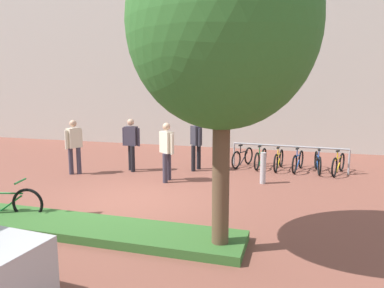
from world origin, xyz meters
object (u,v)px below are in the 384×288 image
object	(u,v)px
person_shirt_white	(74,143)
bollard_steel	(263,168)
person_suited_navy	(131,141)
person_suited_dark	(196,141)
bike_at_sign	(4,203)
bike_rack_cluster	(288,160)
tree_sidewalk	(223,25)
person_casual_tan	(167,148)

from	to	relation	value
person_shirt_white	bollard_steel	bearing A→B (deg)	5.02
person_suited_navy	person_suited_dark	bearing A→B (deg)	19.16
bike_at_sign	person_shirt_white	xyz separation A→B (m)	(-0.90, 3.83, 0.63)
bike_at_sign	bike_rack_cluster	world-z (taller)	bike_at_sign
bollard_steel	person_shirt_white	xyz separation A→B (m)	(-5.81, -0.51, 0.53)
tree_sidewalk	bike_at_sign	world-z (taller)	tree_sidewalk
bike_rack_cluster	person_suited_dark	distance (m)	3.13
bike_at_sign	bike_rack_cluster	size ratio (longest dim) A/B	0.44
bike_rack_cluster	person_suited_navy	bearing A→B (deg)	-162.18
tree_sidewalk	person_casual_tan	xyz separation A→B (m)	(-2.42, 4.02, -2.67)
tree_sidewalk	bike_at_sign	bearing A→B (deg)	177.29
bike_rack_cluster	bike_at_sign	bearing A→B (deg)	-131.36
person_suited_dark	person_casual_tan	bearing A→B (deg)	-104.69
person_suited_navy	person_casual_tan	bearing A→B (deg)	-30.53
person_casual_tan	person_suited_dark	size ratio (longest dim) A/B	1.00
person_shirt_white	person_suited_navy	bearing A→B (deg)	30.67
bike_at_sign	person_suited_navy	xyz separation A→B (m)	(0.63, 4.73, 0.63)
tree_sidewalk	person_suited_navy	distance (m)	6.90
tree_sidewalk	bike_at_sign	size ratio (longest dim) A/B	3.21
bike_at_sign	person_suited_dark	distance (m)	6.06
person_suited_navy	bike_rack_cluster	bearing A→B (deg)	17.82
tree_sidewalk	person_suited_dark	size ratio (longest dim) A/B	3.07
bike_rack_cluster	person_casual_tan	size ratio (longest dim) A/B	2.18
bollard_steel	person_suited_navy	world-z (taller)	person_suited_navy
tree_sidewalk	person_suited_navy	size ratio (longest dim) A/B	3.07
tree_sidewalk	person_casual_tan	distance (m)	5.40
bike_rack_cluster	person_suited_dark	world-z (taller)	person_suited_dark
person_shirt_white	person_suited_dark	bearing A→B (deg)	24.41
bike_at_sign	person_shirt_white	world-z (taller)	person_shirt_white
bike_rack_cluster	person_casual_tan	xyz separation A→B (m)	(-3.36, -2.52, 0.64)
person_casual_tan	person_suited_dark	bearing A→B (deg)	75.31
bollard_steel	person_suited_dark	size ratio (longest dim) A/B	0.52
person_suited_dark	tree_sidewalk	bearing A→B (deg)	-70.51
bike_rack_cluster	person_suited_navy	distance (m)	5.22
tree_sidewalk	bollard_steel	world-z (taller)	tree_sidewalk
bike_at_sign	person_suited_navy	world-z (taller)	person_suited_navy
person_suited_dark	person_suited_navy	distance (m)	2.12
bike_at_sign	person_suited_dark	bearing A→B (deg)	64.15
person_suited_dark	person_suited_navy	size ratio (longest dim) A/B	1.00
person_casual_tan	person_shirt_white	size ratio (longest dim) A/B	1.00
bike_at_sign	person_casual_tan	distance (m)	4.44
bike_rack_cluster	person_casual_tan	world-z (taller)	person_casual_tan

